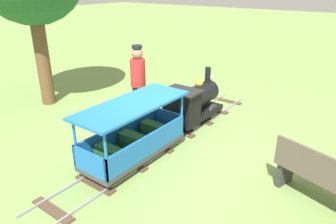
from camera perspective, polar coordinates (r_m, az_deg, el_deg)
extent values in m
plane|color=#75934C|center=(5.78, -1.35, -5.74)|extent=(60.00, 60.00, 0.00)
cube|color=gray|center=(6.05, -2.04, -4.16)|extent=(0.03, 5.70, 0.04)
cube|color=gray|center=(5.79, 1.84, -5.49)|extent=(0.03, 5.70, 0.04)
cube|color=#4C3828|center=(4.50, -20.29, -16.50)|extent=(0.74, 0.14, 0.03)
cube|color=#4C3828|center=(4.82, -13.20, -12.67)|extent=(0.74, 0.14, 0.03)
cube|color=#4C3828|center=(5.21, -7.25, -9.21)|extent=(0.74, 0.14, 0.03)
cube|color=#4C3828|center=(5.67, -2.30, -6.20)|extent=(0.74, 0.14, 0.03)
cube|color=#4C3828|center=(6.18, 1.83, -3.62)|extent=(0.74, 0.14, 0.03)
cube|color=#4C3828|center=(6.72, 5.30, -1.43)|extent=(0.74, 0.14, 0.03)
cube|color=#4C3828|center=(7.29, 8.22, 0.43)|extent=(0.74, 0.14, 0.03)
cube|color=#4C3828|center=(7.89, 10.72, 2.01)|extent=(0.74, 0.14, 0.03)
cube|color=black|center=(6.55, 4.81, -0.22)|extent=(0.62, 1.40, 0.10)
cylinder|color=black|center=(6.58, 5.84, 3.14)|extent=(0.44, 0.85, 0.44)
cylinder|color=#B7932D|center=(6.93, 7.65, 4.07)|extent=(0.37, 0.02, 0.37)
cylinder|color=black|center=(6.72, 7.28, 6.83)|extent=(0.12, 0.12, 0.31)
sphere|color=#B7932D|center=(6.46, 5.70, 5.27)|extent=(0.16, 0.16, 0.16)
cube|color=black|center=(6.05, 2.53, 1.20)|extent=(0.62, 0.45, 0.55)
cube|color=black|center=(5.95, 2.58, 3.84)|extent=(0.70, 0.53, 0.04)
sphere|color=#F2EAB2|center=(6.88, 7.89, 6.19)|extent=(0.10, 0.10, 0.10)
cylinder|color=#2D2D2D|center=(6.95, 4.60, 1.09)|extent=(0.05, 0.32, 0.32)
cylinder|color=#2D2D2D|center=(6.72, 8.19, 0.15)|extent=(0.05, 0.32, 0.32)
cylinder|color=#2D2D2D|center=(6.41, 1.27, -0.77)|extent=(0.05, 0.32, 0.32)
cylinder|color=#2D2D2D|center=(6.16, 5.04, -1.86)|extent=(0.05, 0.32, 0.32)
cube|color=#3F3F3F|center=(5.23, -6.07, -6.91)|extent=(0.70, 1.90, 0.08)
cube|color=blue|center=(5.34, -8.79, -3.82)|extent=(0.04, 1.90, 0.35)
cube|color=blue|center=(4.94, -3.33, -5.89)|extent=(0.04, 1.90, 0.35)
cube|color=blue|center=(5.77, 0.03, -1.40)|extent=(0.70, 0.04, 0.35)
cube|color=blue|center=(4.59, -14.08, -9.05)|extent=(0.70, 0.04, 0.35)
cylinder|color=blue|center=(5.85, -2.65, 1.05)|extent=(0.04, 0.04, 0.75)
cylinder|color=blue|center=(5.50, 2.51, -0.41)|extent=(0.04, 0.04, 0.75)
cylinder|color=blue|center=(4.73, -16.54, -5.52)|extent=(0.04, 0.04, 0.75)
cylinder|color=blue|center=(4.29, -11.25, -8.06)|extent=(0.04, 0.04, 0.75)
cube|color=blue|center=(4.88, -6.46, 1.37)|extent=(0.80, 2.00, 0.04)
cube|color=#2D6B33|center=(4.83, -10.43, -7.71)|extent=(0.54, 0.20, 0.24)
cube|color=#2D6B33|center=(5.16, -6.14, -5.37)|extent=(0.54, 0.20, 0.24)
cube|color=#2D6B33|center=(5.51, -2.42, -3.28)|extent=(0.54, 0.20, 0.24)
cylinder|color=#262626|center=(5.83, -3.49, -3.77)|extent=(0.04, 0.24, 0.24)
cylinder|color=#262626|center=(5.55, 0.47, -5.14)|extent=(0.04, 0.24, 0.24)
cylinder|color=#262626|center=(5.01, -13.36, -9.16)|extent=(0.04, 0.24, 0.24)
cylinder|color=#262626|center=(4.69, -9.31, -11.21)|extent=(0.04, 0.24, 0.24)
cylinder|color=#282D47|center=(6.58, -5.89, 1.64)|extent=(0.12, 0.12, 0.80)
cylinder|color=#282D47|center=(6.47, -4.71, 1.30)|extent=(0.12, 0.12, 0.80)
cylinder|color=#B22828|center=(6.31, -5.53, 7.19)|extent=(0.30, 0.30, 0.55)
sphere|color=#936B4C|center=(6.22, -5.66, 10.61)|extent=(0.22, 0.22, 0.22)
cylinder|color=black|center=(6.19, -5.71, 11.78)|extent=(0.20, 0.20, 0.06)
cube|color=brown|center=(4.60, 26.85, -10.59)|extent=(1.36, 0.78, 0.06)
cube|color=brown|center=(4.36, 26.17, -9.27)|extent=(1.25, 0.43, 0.40)
cube|color=#333333|center=(4.93, 20.61, -10.05)|extent=(0.17, 0.33, 0.42)
cylinder|color=brown|center=(7.90, -21.93, 9.03)|extent=(0.31, 0.31, 2.20)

